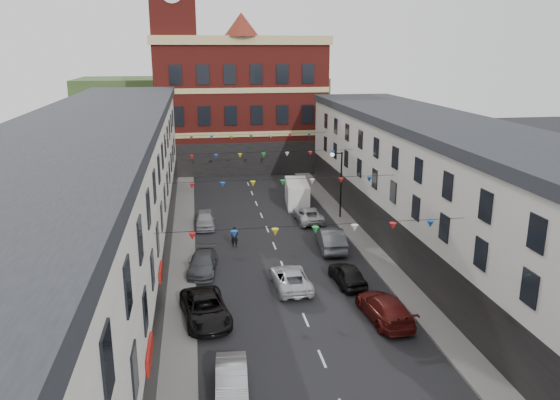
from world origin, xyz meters
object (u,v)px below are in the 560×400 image
car_right_c (385,308)px  moving_car (291,278)px  car_left_b (232,381)px  car_right_d (347,274)px  street_lamp (338,176)px  car_left_c (205,309)px  car_left_e (205,219)px  car_right_f (308,215)px  car_right_e (331,239)px  car_left_d (203,263)px  pedestrian (235,237)px  white_van (297,194)px

car_right_c → moving_car: car_right_c is taller
car_left_b → car_right_d: car_right_d is taller
street_lamp → moving_car: 15.55m
moving_car → car_left_c: bearing=31.6°
car_left_e → car_right_c: (9.46, -18.05, 0.02)m
car_left_c → car_right_f: (9.30, 16.70, -0.07)m
car_right_c → car_right_e: bearing=-92.8°
car_left_d → car_left_c: bearing=-82.6°
car_left_d → car_right_e: car_right_e is taller
car_right_d → car_right_e: 6.37m
car_left_d → pedestrian: bearing=68.6°
car_right_f → pedestrian: pedestrian is taller
car_right_e → moving_car: 7.61m
street_lamp → car_left_d: street_lamp is taller
car_left_b → car_right_f: (8.35, 23.62, -0.01)m
car_right_c → car_left_e: bearing=-66.4°
car_left_b → car_right_e: car_right_e is taller
car_left_c → pedestrian: pedestrian is taller
street_lamp → moving_car: (-6.64, -13.68, -3.26)m
car_right_e → car_left_d: bearing=21.9°
street_lamp → car_left_b: bearing=-114.7°
white_van → car_left_e: bearing=-142.8°
car_left_c → car_right_e: car_right_e is taller
car_left_c → car_left_d: 6.89m
street_lamp → moving_car: bearing=-115.9°
street_lamp → pedestrian: size_ratio=3.77×
car_right_e → car_left_b: bearing=67.5°
car_right_f → white_van: size_ratio=0.88×
car_left_e → white_van: 10.46m
car_right_c → pedestrian: size_ratio=3.10×
car_left_d → moving_car: moving_car is taller
car_left_d → white_van: 17.77m
car_right_d → moving_car: (-3.69, -0.00, -0.03)m
car_left_c → car_right_e: size_ratio=1.03×
car_right_e → car_right_f: (-0.29, 6.84, -0.18)m
car_left_d → pedestrian: (2.50, 4.54, 0.15)m
white_van → car_right_f: bearing=-84.0°
car_right_f → pedestrian: 8.61m
pedestrian → street_lamp: bearing=48.4°
street_lamp → car_right_e: (-2.46, -7.33, -3.08)m
car_left_b → pedestrian: (1.54, 18.35, 0.15)m
white_van → car_left_d: bearing=-115.7°
car_right_f → pedestrian: (-6.80, -5.27, 0.16)m
white_van → pedestrian: white_van is taller
car_right_e → pedestrian: (-7.09, 1.57, -0.03)m
car_right_c → car_right_d: size_ratio=1.24×
street_lamp → car_right_f: size_ratio=1.30×
street_lamp → car_right_f: 4.29m
car_left_c → car_left_d: car_left_c is taller
car_right_e → car_right_f: car_right_e is taller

